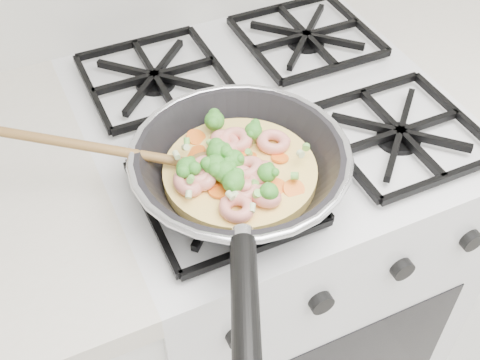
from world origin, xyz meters
name	(u,v)px	position (x,y,z in m)	size (l,w,h in m)	color
stove	(264,268)	(0.00, 1.70, 0.46)	(0.60, 0.60, 0.92)	silver
skillet	(238,169)	(-0.13, 1.55, 0.96)	(0.45, 0.45, 0.10)	black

